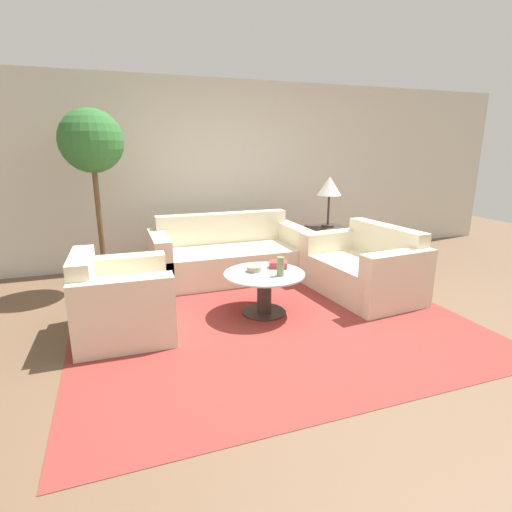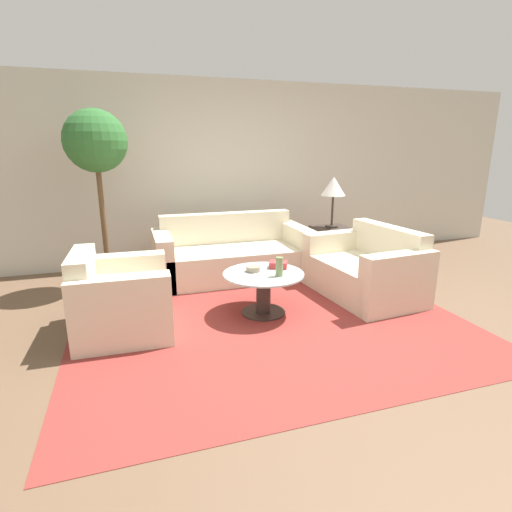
% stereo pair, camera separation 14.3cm
% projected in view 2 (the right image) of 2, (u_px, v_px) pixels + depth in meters
% --- Properties ---
extents(ground_plane, '(14.00, 14.00, 0.00)m').
position_uv_depth(ground_plane, '(298.00, 336.00, 3.65)').
color(ground_plane, brown).
extents(wall_back, '(10.00, 0.06, 2.60)m').
position_uv_depth(wall_back, '(224.00, 173.00, 5.89)').
color(wall_back, beige).
rests_on(wall_back, ground_plane).
extents(rug, '(3.73, 3.49, 0.01)m').
position_uv_depth(rug, '(263.00, 313.00, 4.15)').
color(rug, maroon).
rests_on(rug, ground_plane).
extents(sofa_main, '(1.99, 0.90, 0.81)m').
position_uv_depth(sofa_main, '(231.00, 256.00, 5.30)').
color(sofa_main, beige).
rests_on(sofa_main, ground_plane).
extents(armchair, '(0.85, 0.96, 0.77)m').
position_uv_depth(armchair, '(117.00, 303.00, 3.67)').
color(armchair, beige).
rests_on(armchair, ground_plane).
extents(loveseat, '(0.97, 1.41, 0.79)m').
position_uv_depth(loveseat, '(367.00, 272.00, 4.62)').
color(loveseat, beige).
rests_on(loveseat, ground_plane).
extents(coffee_table, '(0.82, 0.82, 0.44)m').
position_uv_depth(coffee_table, '(263.00, 287.00, 4.08)').
color(coffee_table, '#332823').
rests_on(coffee_table, ground_plane).
extents(side_table, '(0.48, 0.48, 0.60)m').
position_uv_depth(side_table, '(330.00, 248.00, 5.61)').
color(side_table, '#332823').
rests_on(side_table, ground_plane).
extents(table_lamp, '(0.33, 0.33, 0.69)m').
position_uv_depth(table_lamp, '(333.00, 188.00, 5.39)').
color(table_lamp, '#332823').
rests_on(table_lamp, side_table).
extents(potted_plant, '(0.71, 0.71, 2.09)m').
position_uv_depth(potted_plant, '(97.00, 162.00, 4.56)').
color(potted_plant, brown).
rests_on(potted_plant, ground_plane).
extents(vase, '(0.07, 0.07, 0.19)m').
position_uv_depth(vase, '(279.00, 267.00, 3.92)').
color(vase, '#6B7A4C').
rests_on(vase, coffee_table).
extents(bowl, '(0.15, 0.15, 0.05)m').
position_uv_depth(bowl, '(253.00, 269.00, 4.08)').
color(bowl, gray).
rests_on(bowl, coffee_table).
extents(book_stack, '(0.23, 0.21, 0.07)m').
position_uv_depth(book_stack, '(278.00, 265.00, 4.20)').
color(book_stack, '#BC3333').
rests_on(book_stack, coffee_table).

